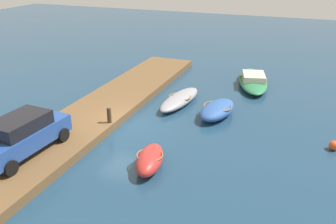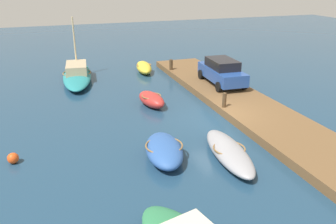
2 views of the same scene
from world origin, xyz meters
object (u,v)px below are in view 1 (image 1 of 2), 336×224
(dinghy_red, at_px, (150,159))
(parked_car, at_px, (22,135))
(motorboat_green, at_px, (253,80))
(marker_buoy, at_px, (334,145))
(mooring_post_west, at_px, (109,115))
(rowboat_blue, at_px, (217,110))
(rowboat_grey, at_px, (180,99))

(dinghy_red, distance_m, parked_car, 5.61)
(motorboat_green, bearing_deg, marker_buoy, 18.99)
(motorboat_green, xyz_separation_m, mooring_post_west, (9.80, -5.76, 0.45))
(mooring_post_west, height_order, parked_car, parked_car)
(dinghy_red, bearing_deg, rowboat_blue, 156.39)
(motorboat_green, bearing_deg, rowboat_blue, -23.12)
(dinghy_red, height_order, motorboat_green, motorboat_green)
(rowboat_blue, height_order, parked_car, parked_car)
(parked_car, height_order, marker_buoy, parked_car)
(rowboat_grey, relative_size, rowboat_blue, 1.32)
(dinghy_red, xyz_separation_m, marker_buoy, (-4.59, 7.33, -0.19))
(parked_car, bearing_deg, dinghy_red, 108.39)
(rowboat_blue, distance_m, mooring_post_west, 6.05)
(rowboat_blue, bearing_deg, rowboat_grey, -99.45)
(rowboat_grey, relative_size, mooring_post_west, 5.41)
(motorboat_green, relative_size, marker_buoy, 12.88)
(rowboat_blue, xyz_separation_m, marker_buoy, (1.69, 6.01, -0.18))
(dinghy_red, xyz_separation_m, mooring_post_west, (-2.56, -3.44, 0.41))
(dinghy_red, height_order, rowboat_grey, dinghy_red)
(motorboat_green, height_order, mooring_post_west, mooring_post_west)
(dinghy_red, height_order, mooring_post_west, mooring_post_west)
(rowboat_grey, height_order, rowboat_blue, rowboat_blue)
(rowboat_blue, relative_size, mooring_post_west, 4.10)
(mooring_post_west, relative_size, parked_car, 0.18)
(dinghy_red, bearing_deg, motorboat_green, 157.66)
(rowboat_grey, bearing_deg, motorboat_green, 152.28)
(marker_buoy, bearing_deg, dinghy_red, -57.97)
(dinghy_red, relative_size, motorboat_green, 0.44)
(marker_buoy, bearing_deg, motorboat_green, -147.23)
(rowboat_grey, distance_m, parked_car, 9.62)
(rowboat_grey, relative_size, marker_buoy, 9.69)
(rowboat_blue, xyz_separation_m, mooring_post_west, (3.71, -4.76, 0.42))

